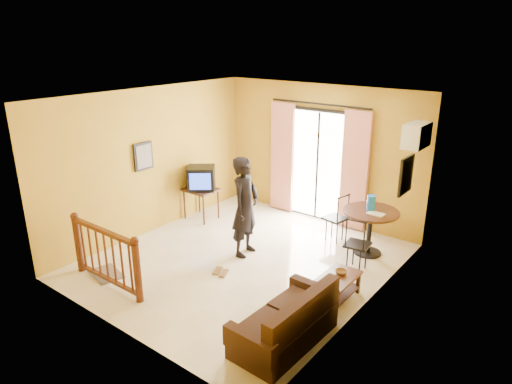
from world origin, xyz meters
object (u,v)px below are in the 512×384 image
Objects in this scene: coffee_table at (336,285)px; standing_person at (245,207)px; television at (201,178)px; dining_table at (370,220)px; sofa at (288,324)px.

standing_person is (-1.99, 0.35, 0.65)m from coffee_table.
dining_table is at bearing -27.83° from television.
coffee_table is 1.28m from sofa.
sofa is (0.26, -2.96, -0.37)m from dining_table.
television is 0.88× the size of coffee_table.
dining_table is 2.99m from sofa.
dining_table is (3.46, 0.64, -0.26)m from television.
television is 4.43m from sofa.
coffee_table is 2.12m from standing_person.
standing_person is (-1.73, -1.33, 0.24)m from dining_table.
standing_person reaches higher than dining_table.
sofa reaches higher than coffee_table.
television is 1.86m from standing_person.
coffee_table is at bearing -53.95° from television.
standing_person reaches higher than sofa.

